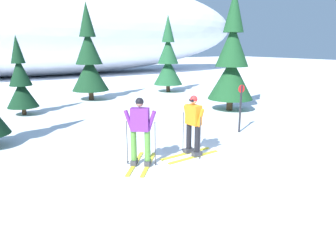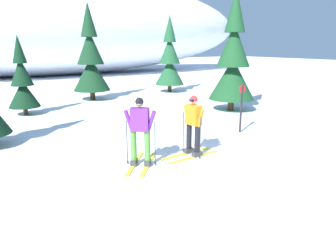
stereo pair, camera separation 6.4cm
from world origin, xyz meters
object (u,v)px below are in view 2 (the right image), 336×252
object	(u,v)px
pine_tree_far_right	(170,60)
pine_tree_center_left	(22,82)
pine_tree_center	(91,60)
trail_marker_post	(241,106)
skier_purple_jacket	(140,130)
skier_orange_jacket	(193,125)
pine_tree_center_right	(233,62)

from	to	relation	value
pine_tree_far_right	pine_tree_center_left	bearing A→B (deg)	-165.01
pine_tree_center	trail_marker_post	world-z (taller)	pine_tree_center
pine_tree_center	pine_tree_far_right	world-z (taller)	pine_tree_center
skier_purple_jacket	pine_tree_far_right	bearing A→B (deg)	54.21
skier_purple_jacket	pine_tree_center_left	xyz separation A→B (m)	(-1.54, 8.16, 0.51)
skier_purple_jacket	trail_marker_post	bearing A→B (deg)	11.79
pine_tree_center_left	trail_marker_post	distance (m)	9.40
skier_purple_jacket	skier_orange_jacket	bearing A→B (deg)	-3.23
pine_tree_center_left	pine_tree_far_right	bearing A→B (deg)	14.99
skier_orange_jacket	pine_tree_center_left	bearing A→B (deg)	110.75
skier_purple_jacket	pine_tree_far_right	xyz separation A→B (m)	(7.66, 10.63, 1.10)
pine_tree_center	skier_purple_jacket	bearing A→B (deg)	-102.59
skier_orange_jacket	trail_marker_post	xyz separation A→B (m)	(2.85, 1.01, 0.06)
pine_tree_center_right	trail_marker_post	size ratio (longest dim) A/B	3.22
pine_tree_center	trail_marker_post	size ratio (longest dim) A/B	3.12
skier_purple_jacket	pine_tree_center_right	distance (m)	8.03
skier_purple_jacket	pine_tree_center_right	bearing A→B (deg)	30.06
pine_tree_center_left	pine_tree_far_right	size ratio (longest dim) A/B	0.71
pine_tree_center_left	pine_tree_far_right	xyz separation A→B (m)	(9.20, 2.46, 0.60)
skier_orange_jacket	pine_tree_center	bearing A→B (deg)	85.98
pine_tree_center_left	pine_tree_center_right	world-z (taller)	pine_tree_center_right
pine_tree_center_right	pine_tree_far_right	size ratio (longest dim) A/B	1.12
skier_orange_jacket	pine_tree_center	xyz separation A→B (m)	(0.74, 10.49, 1.31)
pine_tree_center_right	pine_tree_far_right	bearing A→B (deg)	83.07
pine_tree_center_left	trail_marker_post	size ratio (longest dim) A/B	2.04
skier_purple_jacket	pine_tree_far_right	size ratio (longest dim) A/B	0.36
skier_purple_jacket	pine_tree_center_left	world-z (taller)	pine_tree_center_left
pine_tree_center_right	trail_marker_post	bearing A→B (deg)	-128.52
pine_tree_center_right	skier_purple_jacket	bearing A→B (deg)	-149.94
skier_orange_jacket	pine_tree_center	size ratio (longest dim) A/B	0.33
pine_tree_center	pine_tree_center_right	world-z (taller)	pine_tree_center_right
pine_tree_center	pine_tree_center_right	xyz separation A→B (m)	(4.53, -6.43, 0.08)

